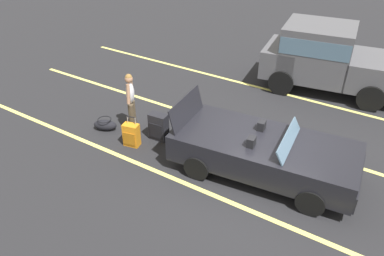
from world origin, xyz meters
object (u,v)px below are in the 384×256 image
Objects in this scene: parked_pickup_truck_near at (331,58)px; suitcase_medium_bright at (131,135)px; traveler_person at (131,99)px; duffel_bag at (105,125)px; convertible_car at (272,155)px; suitcase_large_black at (159,127)px.

suitcase_medium_bright is at bearing 52.06° from parked_pickup_truck_near.
suitcase_medium_bright is 1.00m from traveler_person.
parked_pickup_truck_near reaches higher than suitcase_medium_bright.
parked_pickup_truck_near is (4.43, 5.73, 0.95)m from duffel_bag.
parked_pickup_truck_near is at bearing 85.68° from convertible_car.
parked_pickup_truck_near reaches higher than convertible_car.
parked_pickup_truck_near is (3.34, 5.91, 0.80)m from suitcase_medium_bright.
convertible_car reaches higher than suitcase_medium_bright.
duffel_bag is 1.09m from traveler_person.
traveler_person is at bearing -95.30° from suitcase_large_black.
traveler_person is 0.32× the size of parked_pickup_truck_near.
suitcase_large_black is at bearing 134.47° from suitcase_medium_bright.
suitcase_medium_bright is 0.50× the size of traveler_person.
suitcase_large_black is 0.14× the size of parked_pickup_truck_near.
duffel_bag is 0.14× the size of parked_pickup_truck_near.
suitcase_medium_bright is (-3.49, -0.75, -0.28)m from convertible_car.
parked_pickup_truck_near is at bearing 139.01° from suitcase_medium_bright.
traveler_person is (0.62, 0.45, 0.77)m from duffel_bag.
suitcase_large_black is at bearing 16.19° from duffel_bag.
suitcase_medium_bright is (-0.41, -0.61, -0.06)m from suitcase_large_black.
suitcase_medium_bright reaches higher than duffel_bag.
suitcase_large_black is 0.45× the size of traveler_person.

